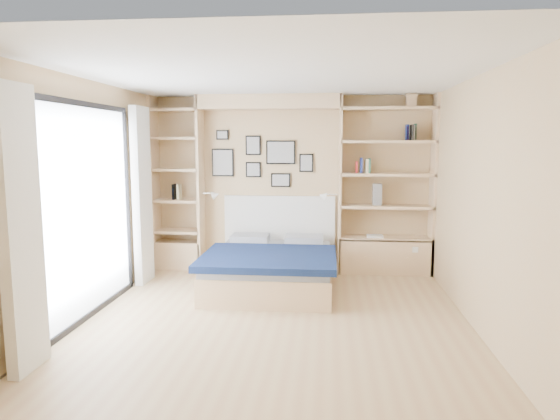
# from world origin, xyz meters

# --- Properties ---
(ground) EXTENTS (4.50, 4.50, 0.00)m
(ground) POSITION_xyz_m (0.00, 0.00, 0.00)
(ground) COLOR tan
(ground) RESTS_ON ground
(room_shell) EXTENTS (4.50, 4.50, 4.50)m
(room_shell) POSITION_xyz_m (-0.39, 1.52, 1.08)
(room_shell) COLOR tan
(room_shell) RESTS_ON ground
(bed) EXTENTS (1.62, 2.00, 1.07)m
(bed) POSITION_xyz_m (-0.17, 1.24, 0.27)
(bed) COLOR tan
(bed) RESTS_ON ground
(photo_gallery) EXTENTS (1.48, 0.02, 0.82)m
(photo_gallery) POSITION_xyz_m (-0.45, 2.22, 1.60)
(photo_gallery) COLOR black
(photo_gallery) RESTS_ON ground
(reading_lamps) EXTENTS (1.92, 0.12, 0.15)m
(reading_lamps) POSITION_xyz_m (-0.30, 2.00, 1.10)
(reading_lamps) COLOR silver
(reading_lamps) RESTS_ON ground
(shelf_decor) EXTENTS (3.45, 0.23, 2.03)m
(shelf_decor) POSITION_xyz_m (1.04, 2.07, 1.69)
(shelf_decor) COLOR #A51E1E
(shelf_decor) RESTS_ON ground
(deck_chair) EXTENTS (0.69, 0.94, 0.86)m
(deck_chair) POSITION_xyz_m (-3.25, 0.42, 0.41)
(deck_chair) COLOR tan
(deck_chair) RESTS_ON ground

